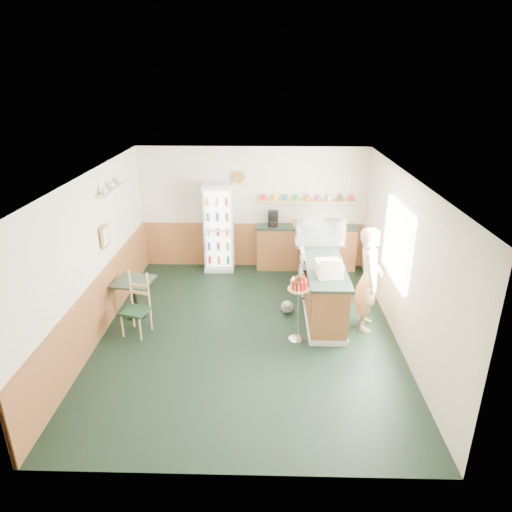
{
  "coord_description": "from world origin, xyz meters",
  "views": [
    {
      "loc": [
        0.32,
        -6.77,
        4.14
      ],
      "look_at": [
        0.13,
        0.6,
        1.17
      ],
      "focal_mm": 32.0,
      "sensor_mm": 36.0,
      "label": 1
    }
  ],
  "objects_px": {
    "cafe_table": "(135,291)",
    "cash_register": "(329,269)",
    "shopkeeper": "(369,279)",
    "cafe_chair": "(136,302)",
    "drinks_fridge": "(219,228)",
    "display_case": "(320,232)",
    "condiment_stand": "(298,299)"
  },
  "relations": [
    {
      "from": "display_case",
      "to": "condiment_stand",
      "type": "height_order",
      "value": "display_case"
    },
    {
      "from": "cash_register",
      "to": "shopkeeper",
      "type": "height_order",
      "value": "shopkeeper"
    },
    {
      "from": "cash_register",
      "to": "cafe_table",
      "type": "xyz_separation_m",
      "value": [
        -3.4,
        0.35,
        -0.63
      ]
    },
    {
      "from": "display_case",
      "to": "cash_register",
      "type": "height_order",
      "value": "display_case"
    },
    {
      "from": "shopkeeper",
      "to": "cash_register",
      "type": "bearing_deg",
      "value": 105.51
    },
    {
      "from": "display_case",
      "to": "cafe_chair",
      "type": "distance_m",
      "value": 3.68
    },
    {
      "from": "cafe_table",
      "to": "cafe_chair",
      "type": "height_order",
      "value": "cafe_chair"
    },
    {
      "from": "cafe_chair",
      "to": "shopkeeper",
      "type": "bearing_deg",
      "value": 19.87
    },
    {
      "from": "drinks_fridge",
      "to": "display_case",
      "type": "relative_size",
      "value": 2.05
    },
    {
      "from": "display_case",
      "to": "cafe_chair",
      "type": "bearing_deg",
      "value": -153.29
    },
    {
      "from": "display_case",
      "to": "cash_register",
      "type": "relative_size",
      "value": 2.22
    },
    {
      "from": "display_case",
      "to": "cash_register",
      "type": "distance_m",
      "value": 1.45
    },
    {
      "from": "shopkeeper",
      "to": "cafe_chair",
      "type": "distance_m",
      "value": 3.95
    },
    {
      "from": "display_case",
      "to": "cafe_table",
      "type": "xyz_separation_m",
      "value": [
        -3.4,
        -1.1,
        -0.78
      ]
    },
    {
      "from": "display_case",
      "to": "cafe_table",
      "type": "distance_m",
      "value": 3.66
    },
    {
      "from": "display_case",
      "to": "cafe_table",
      "type": "bearing_deg",
      "value": -162.09
    },
    {
      "from": "drinks_fridge",
      "to": "display_case",
      "type": "distance_m",
      "value": 2.38
    },
    {
      "from": "cafe_table",
      "to": "cash_register",
      "type": "bearing_deg",
      "value": -5.84
    },
    {
      "from": "display_case",
      "to": "shopkeeper",
      "type": "height_order",
      "value": "shopkeeper"
    },
    {
      "from": "shopkeeper",
      "to": "cafe_chair",
      "type": "xyz_separation_m",
      "value": [
        -3.92,
        -0.25,
        -0.35
      ]
    },
    {
      "from": "display_case",
      "to": "cafe_chair",
      "type": "xyz_separation_m",
      "value": [
        -3.22,
        -1.62,
        -0.72
      ]
    },
    {
      "from": "shopkeeper",
      "to": "cafe_table",
      "type": "xyz_separation_m",
      "value": [
        -4.1,
        0.28,
        -0.42
      ]
    },
    {
      "from": "condiment_stand",
      "to": "cafe_table",
      "type": "xyz_separation_m",
      "value": [
        -2.89,
        0.74,
        -0.27
      ]
    },
    {
      "from": "display_case",
      "to": "condiment_stand",
      "type": "xyz_separation_m",
      "value": [
        -0.51,
        -1.84,
        -0.52
      ]
    },
    {
      "from": "display_case",
      "to": "condiment_stand",
      "type": "relative_size",
      "value": 0.86
    },
    {
      "from": "condiment_stand",
      "to": "cafe_chair",
      "type": "relative_size",
      "value": 1.03
    },
    {
      "from": "condiment_stand",
      "to": "cafe_table",
      "type": "bearing_deg",
      "value": 165.63
    },
    {
      "from": "cash_register",
      "to": "cafe_chair",
      "type": "height_order",
      "value": "cash_register"
    },
    {
      "from": "cafe_table",
      "to": "drinks_fridge",
      "type": "bearing_deg",
      "value": 59.31
    },
    {
      "from": "display_case",
      "to": "shopkeeper",
      "type": "bearing_deg",
      "value": -63.04
    },
    {
      "from": "drinks_fridge",
      "to": "cash_register",
      "type": "height_order",
      "value": "drinks_fridge"
    },
    {
      "from": "drinks_fridge",
      "to": "cafe_table",
      "type": "bearing_deg",
      "value": -120.69
    }
  ]
}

